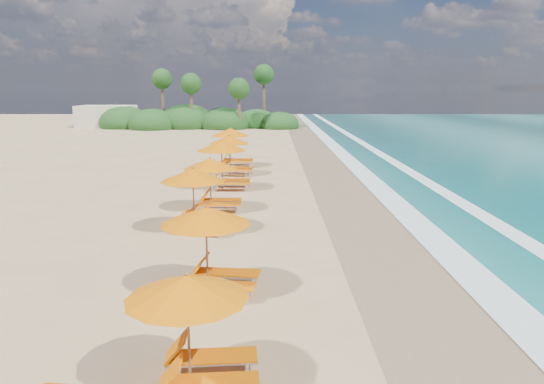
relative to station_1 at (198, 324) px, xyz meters
The scene contains 12 objects.
ground 10.69m from the station_1, 83.23° to the left, with size 160.00×160.00×0.00m, color tan.
wet_sand 11.84m from the station_1, 63.53° to the left, with size 4.00×160.00×0.01m, color #8D7654.
surf_foam 13.26m from the station_1, 52.99° to the left, with size 4.00×160.00×0.01m.
station_1 is the anchor object (origin of this frame).
station_2 4.05m from the station_1, 92.89° to the left, with size 2.61×2.46×2.27m.
station_3 9.48m from the station_1, 98.26° to the left, with size 2.89×2.79×2.34m.
station_4 12.57m from the station_1, 95.18° to the left, with size 2.48×2.29×2.27m.
station_5 16.98m from the station_1, 93.65° to the left, with size 2.71×2.50×2.53m.
station_6 21.14m from the station_1, 92.91° to the left, with size 2.87×2.75×2.38m.
station_7 24.40m from the station_1, 92.91° to the left, with size 2.77×2.55×2.57m.
treeline 56.73m from the station_1, 98.81° to the left, with size 25.80×8.80×9.74m.
beach_building 62.12m from the station_1, 109.51° to the left, with size 7.00×5.00×2.80m, color beige.
Camera 1 is at (-0.02, -18.14, 5.04)m, focal length 32.45 mm.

